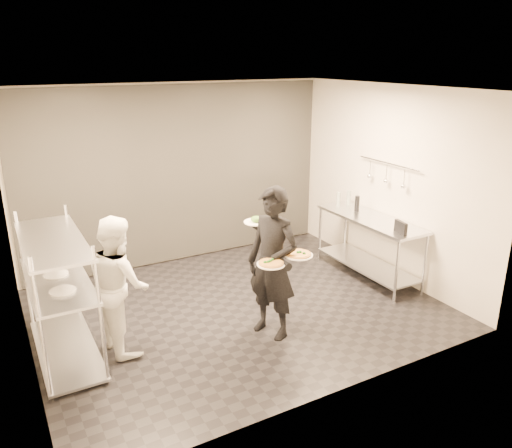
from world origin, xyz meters
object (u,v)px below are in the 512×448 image
waiter (273,264)px  pizza_plate_far (298,254)px  pass_rack (59,291)px  salad_plate (256,220)px  chef (119,284)px  prep_counter (369,236)px  pos_monitor (401,227)px  bottle_green (338,199)px  bottle_dark (357,204)px  bottle_clear (349,198)px  pizza_plate_near (271,263)px

waiter → pizza_plate_far: bearing=12.8°
pass_rack → waiter: size_ratio=0.89×
pass_rack → salad_plate: 2.30m
waiter → salad_plate: (-0.03, 0.32, 0.43)m
waiter → chef: size_ratio=1.15×
prep_counter → pos_monitor: (-0.12, -0.72, 0.38)m
pass_rack → salad_plate: bearing=-10.4°
prep_counter → bottle_green: (-0.04, 0.71, 0.41)m
waiter → pizza_plate_far: (0.18, -0.25, 0.17)m
waiter → bottle_dark: bearing=93.7°
prep_counter → chef: (-3.73, -0.16, 0.16)m
chef → bottle_dark: chef is taller
prep_counter → bottle_clear: 0.81m
bottle_green → bottle_dark: (0.06, -0.37, 0.01)m
waiter → bottle_clear: (2.24, 1.42, 0.13)m
pizza_plate_far → bottle_clear: bottle_clear is taller
pizza_plate_far → waiter: bearing=126.0°
pizza_plate_far → salad_plate: (-0.21, 0.58, 0.26)m
pass_rack → prep_counter: bearing=0.0°
chef → pos_monitor: chef is taller
pass_rack → bottle_clear: 4.53m
waiter → pos_monitor: 1.98m
pos_monitor → salad_plate: bearing=-178.9°
bottle_clear → pizza_plate_far: bearing=-141.0°
pizza_plate_near → bottle_clear: bearing=34.5°
waiter → salad_plate: size_ratio=6.06×
pizza_plate_near → pos_monitor: size_ratio=1.33×
chef → pizza_plate_far: chef is taller
pizza_plate_near → pizza_plate_far: pizza_plate_far is taller
waiter → prep_counter: bearing=86.0°
bottle_dark → waiter: bearing=-153.2°
pass_rack → pizza_plate_far: bearing=-22.1°
pass_rack → pizza_plate_far: size_ratio=4.94×
pizza_plate_far → bottle_dark: bearing=34.3°
bottle_dark → pizza_plate_far: bearing=-145.7°
chef → bottle_green: chef is taller
pizza_plate_near → salad_plate: 0.66m
salad_plate → pizza_plate_near: bearing=-103.3°
chef → pizza_plate_near: size_ratio=5.00×
bottle_dark → prep_counter: bearing=-94.0°
pass_rack → bottle_dark: size_ratio=6.69×
prep_counter → bottle_clear: bearing=78.3°
pos_monitor → bottle_green: size_ratio=1.05×
chef → prep_counter: bearing=-94.3°
pizza_plate_near → pizza_plate_far: size_ratio=0.97×
prep_counter → salad_plate: size_ratio=6.06×
pos_monitor → bottle_dark: (0.14, 1.06, 0.03)m
pos_monitor → bottle_green: bearing=96.7°
pass_rack → chef: chef is taller
prep_counter → salad_plate: (-2.13, -0.41, 0.71)m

